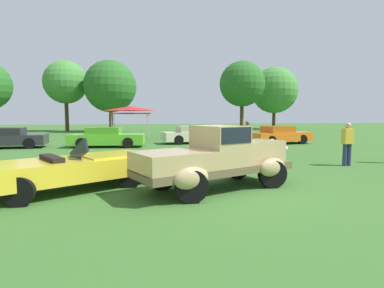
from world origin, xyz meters
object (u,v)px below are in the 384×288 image
at_px(show_car_lime, 106,137).
at_px(feature_pickup_truck, 217,157).
at_px(canopy_tent_left_field, 130,110).
at_px(spectator_by_row, 247,136).
at_px(show_car_cream, 193,135).
at_px(show_car_charcoal, 10,138).
at_px(neighbor_convertible, 74,168).
at_px(spectator_near_truck, 347,142).
at_px(show_car_orange, 280,135).

bearing_deg(show_car_lime, feature_pickup_truck, -71.80).
bearing_deg(canopy_tent_left_field, spectator_by_row, -63.41).
xyz_separation_m(show_car_cream, spectator_by_row, (1.53, -6.43, 0.31)).
bearing_deg(spectator_by_row, show_car_charcoal, 157.32).
height_order(show_car_lime, canopy_tent_left_field, canopy_tent_left_field).
xyz_separation_m(spectator_by_row, canopy_tent_left_field, (-5.89, 11.76, 1.51)).
bearing_deg(neighbor_convertible, show_car_cream, 65.78).
bearing_deg(show_car_lime, show_car_charcoal, 174.92).
height_order(spectator_by_row, canopy_tent_left_field, canopy_tent_left_field).
relative_size(feature_pickup_truck, show_car_charcoal, 1.17).
bearing_deg(show_car_cream, feature_pickup_truck, -98.21).
height_order(feature_pickup_truck, show_car_lime, feature_pickup_truck).
bearing_deg(feature_pickup_truck, neighbor_convertible, 170.11).
bearing_deg(show_car_charcoal, feature_pickup_truck, -52.21).
bearing_deg(spectator_near_truck, show_car_charcoal, 148.50).
xyz_separation_m(show_car_lime, canopy_tent_left_field, (1.40, 6.87, 1.82)).
bearing_deg(neighbor_convertible, spectator_near_truck, 12.00).
xyz_separation_m(show_car_charcoal, canopy_tent_left_field, (7.01, 6.37, 1.83)).
relative_size(feature_pickup_truck, neighbor_convertible, 0.98).
distance_m(feature_pickup_truck, show_car_charcoal, 15.44).
bearing_deg(feature_pickup_truck, canopy_tent_left_field, 97.50).
bearing_deg(show_car_charcoal, show_car_orange, -1.67).
height_order(show_car_lime, spectator_by_row, spectator_by_row).
bearing_deg(show_car_cream, show_car_lime, -165.05).
xyz_separation_m(neighbor_convertible, canopy_tent_left_field, (1.31, 17.91, 1.84)).
relative_size(show_car_lime, canopy_tent_left_field, 1.46).
bearing_deg(spectator_by_row, show_car_lime, 146.14).
height_order(show_car_charcoal, show_car_lime, same).
relative_size(neighbor_convertible, show_car_cream, 1.05).
bearing_deg(show_car_cream, canopy_tent_left_field, 129.22).
bearing_deg(show_car_charcoal, spectator_by_row, -22.68).
bearing_deg(show_car_orange, neighbor_convertible, -135.88).
bearing_deg(canopy_tent_left_field, neighbor_convertible, -94.17).
bearing_deg(spectator_by_row, neighbor_convertible, -139.46).
height_order(show_car_lime, show_car_cream, same).
height_order(show_car_charcoal, show_car_orange, same).
bearing_deg(neighbor_convertible, canopy_tent_left_field, 85.83).
relative_size(show_car_charcoal, spectator_by_row, 2.35).
distance_m(show_car_cream, canopy_tent_left_field, 7.12).
bearing_deg(show_car_lime, neighbor_convertible, -89.50).
bearing_deg(feature_pickup_truck, show_car_orange, 56.85).
distance_m(neighbor_convertible, show_car_orange, 15.86).
distance_m(feature_pickup_truck, spectator_near_truck, 6.59).
bearing_deg(canopy_tent_left_field, show_car_cream, -50.78).
bearing_deg(show_car_lime, canopy_tent_left_field, 78.46).
bearing_deg(show_car_charcoal, show_car_cream, 5.22).
height_order(neighbor_convertible, show_car_cream, neighbor_convertible).
xyz_separation_m(show_car_cream, spectator_near_truck, (4.09, -10.51, 0.31)).
bearing_deg(show_car_cream, neighbor_convertible, -114.22).
xyz_separation_m(feature_pickup_truck, show_car_lime, (-3.85, 11.70, -0.27)).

